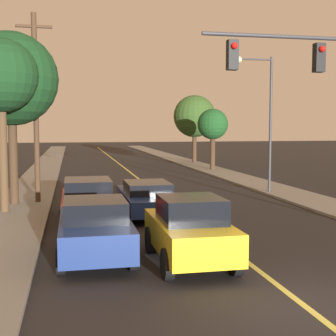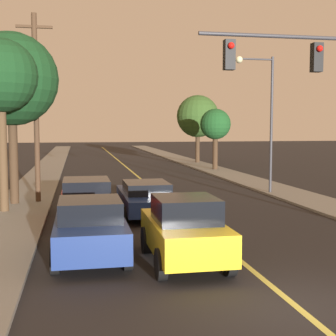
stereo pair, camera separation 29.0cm
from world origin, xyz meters
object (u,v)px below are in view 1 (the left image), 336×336
Objects in this scene: car_outer_lane_front at (95,228)px; streetlamp_right at (262,105)px; traffic_signal_mast at (331,87)px; tree_right_near at (195,116)px; car_near_lane_second at (147,197)px; car_outer_lane_second at (88,199)px; car_near_lane_front at (190,230)px; tree_right_far at (213,125)px; tree_left_far at (1,77)px; utility_pole_left at (36,105)px; tree_left_near at (11,80)px.

car_outer_lane_front is 0.60× the size of streetlamp_right.
traffic_signal_mast is 1.01× the size of tree_right_near.
car_outer_lane_second reaches higher than car_near_lane_second.
car_near_lane_front is 26.26m from tree_right_far.
car_near_lane_second is at bearing 18.47° from car_outer_lane_second.
tree_left_far reaches higher than car_near_lane_second.
utility_pole_left reaches higher than car_outer_lane_front.
utility_pole_left is at bearing 63.48° from tree_left_far.
tree_left_near is (-5.49, 10.15, 4.71)m from car_near_lane_front.
tree_left_near is (-12.26, -1.27, 0.95)m from streetlamp_right.
car_outer_lane_front is at bearing 156.79° from car_near_lane_front.
tree_left_near reaches higher than tree_left_far.
traffic_signal_mast reaches higher than car_near_lane_second.
car_near_lane_front is at bearing -120.68° from streetlamp_right.
utility_pole_left reaches higher than streetlamp_right.
car_near_lane_second is at bearing 90.00° from car_near_lane_front.
utility_pole_left reaches higher than car_outer_lane_second.
traffic_signal_mast is at bearing -96.62° from tree_right_near.
car_outer_lane_front is at bearing -90.00° from car_outer_lane_second.
traffic_signal_mast reaches higher than car_near_lane_front.
tree_left_far reaches higher than car_outer_lane_front.
car_near_lane_second is 1.21× the size of car_outer_lane_front.
tree_left_near is (-10.71, 7.93, 0.80)m from traffic_signal_mast.
car_outer_lane_front is 0.65× the size of traffic_signal_mast.
car_outer_lane_front is at bearing -111.80° from car_near_lane_second.
tree_left_near reaches higher than streetlamp_right.
streetlamp_right reaches higher than car_near_lane_second.
traffic_signal_mast is at bearing -97.65° from tree_right_far.
streetlamp_right is at bearing 80.41° from traffic_signal_mast.
tree_right_far is (13.90, 16.54, -1.82)m from tree_left_far.
tree_right_near is at bearing 70.93° from car_near_lane_second.
car_outer_lane_second is (-2.38, 6.17, -0.07)m from car_near_lane_front.
tree_left_far is at bearing -120.97° from tree_right_near.
car_near_lane_second is 1.05× the size of tree_right_far.
tree_right_near is (14.34, 23.89, -0.99)m from tree_left_far.
car_near_lane_front is 6.90m from traffic_signal_mast.
tree_left_far is at bearing -116.52° from utility_pole_left.
traffic_signal_mast is at bearing -99.59° from streetlamp_right.
traffic_signal_mast is 30.10m from tree_right_near.
tree_left_far reaches higher than tree_right_near.
tree_left_far is (-0.16, -1.93, -0.09)m from tree_left_near.
traffic_signal_mast is 22.78m from tree_right_far.
tree_left_near reaches higher than car_near_lane_front.
car_outer_lane_second is at bearing -113.11° from tree_right_near.
traffic_signal_mast is at bearing 23.04° from car_near_lane_front.
tree_right_far is at bearing 71.57° from car_near_lane_front.
tree_left_far is (-1.15, -2.31, 0.99)m from utility_pole_left.
traffic_signal_mast is at bearing -42.26° from car_near_lane_second.
tree_left_near is (-0.99, -0.38, 1.08)m from utility_pole_left.
car_outer_lane_front is 14.38m from streetlamp_right.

